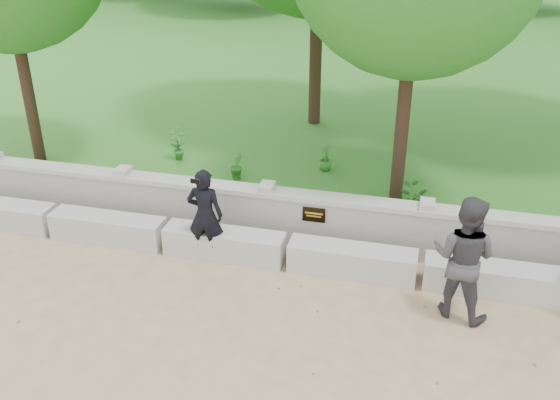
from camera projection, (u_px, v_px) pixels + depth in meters
The scene contains 10 objects.
ground at pixel (252, 343), 7.95m from camera, with size 80.00×80.00×0.00m, color tan.
lawn at pixel (375, 63), 20.01m from camera, with size 40.00×22.00×0.25m, color #2C6C1F.
concrete_bench at pixel (287, 252), 9.50m from camera, with size 11.90×0.45×0.45m.
parapet_wall at pixel (297, 217), 9.99m from camera, with size 12.50×0.35×0.90m.
man_main at pixel (205, 215), 9.44m from camera, with size 0.57×0.51×1.51m.
visitor_left at pixel (463, 258), 8.13m from camera, with size 1.03×0.91×1.76m.
shrub_a at pixel (178, 144), 12.50m from camera, with size 0.36×0.24×0.68m, color #307126.
shrub_b at pixel (236, 165), 11.73m from camera, with size 0.29×0.23×0.53m, color #307126.
shrub_c at pixel (415, 201), 10.39m from camera, with size 0.49×0.42×0.54m, color #307126.
shrub_d at pixel (325, 158), 12.06m from camera, with size 0.29×0.26×0.51m, color #307126.
Camera 1 is at (1.89, -5.99, 5.22)m, focal length 40.00 mm.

